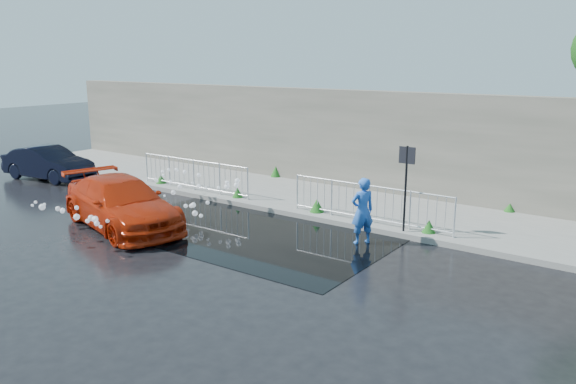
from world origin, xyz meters
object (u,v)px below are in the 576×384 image
at_px(red_car, 121,203).
at_px(dark_car, 48,163).
at_px(person, 362,211).
at_px(sign_post, 406,175).

bearing_deg(red_car, dark_car, 86.84).
height_order(dark_car, person, person).
bearing_deg(red_car, sign_post, -45.86).
bearing_deg(dark_car, person, -96.06).
bearing_deg(person, dark_car, -55.55).
xyz_separation_m(sign_post, red_car, (-6.94, -3.90, -1.01)).
distance_m(red_car, dark_car, 8.20).
bearing_deg(dark_car, red_car, -114.82).
xyz_separation_m(dark_car, person, (14.08, 0.20, 0.22)).
distance_m(red_car, person, 6.85).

